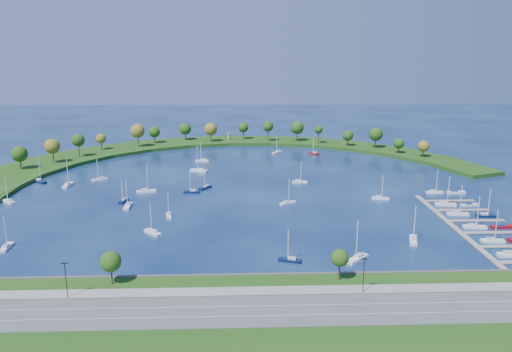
{
  "coord_description": "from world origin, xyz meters",
  "views": [
    {
      "loc": [
        -3.84,
        -241.74,
        67.64
      ],
      "look_at": [
        5.0,
        5.0,
        4.0
      ],
      "focal_mm": 35.91,
      "sensor_mm": 36.0,
      "label": 1
    }
  ],
  "objects_px": {
    "moored_boat_0": "(314,153)",
    "moored_boat_3": "(6,246)",
    "moored_boat_21": "(358,258)",
    "moored_boat_1": "(290,259)",
    "moored_boat_14": "(288,202)",
    "moored_boat_9": "(153,232)",
    "docked_boat_0": "(511,254)",
    "moored_boat_4": "(202,160)",
    "docked_boat_8": "(445,204)",
    "docked_boat_9": "(470,205)",
    "docked_boat_5": "(502,226)",
    "docked_boat_11": "(456,192)",
    "dock_system": "(473,227)",
    "moored_boat_15": "(123,200)",
    "moored_boat_18": "(206,187)",
    "moored_boat_6": "(40,181)",
    "moored_boat_19": "(380,197)",
    "moored_boat_20": "(192,191)",
    "moored_boat_5": "(128,205)",
    "moored_boat_8": "(299,181)",
    "moored_boat_11": "(9,201)",
    "moored_boat_13": "(68,184)",
    "docked_boat_4": "(475,226)",
    "docked_boat_7": "(486,215)",
    "moored_boat_12": "(169,214)",
    "moored_boat_2": "(413,239)",
    "docked_boat_10": "(435,192)",
    "docked_boat_2": "(492,240)",
    "harbor_tower": "(229,136)",
    "moored_boat_16": "(199,170)",
    "moored_boat_10": "(146,191)",
    "moored_boat_7": "(277,152)",
    "moored_boat_17": "(100,179)"
  },
  "relations": [
    {
      "from": "moored_boat_0",
      "to": "moored_boat_3",
      "type": "relative_size",
      "value": 0.93
    },
    {
      "from": "moored_boat_0",
      "to": "moored_boat_21",
      "type": "distance_m",
      "value": 165.23
    },
    {
      "from": "moored_boat_1",
      "to": "moored_boat_14",
      "type": "bearing_deg",
      "value": -76.62
    },
    {
      "from": "moored_boat_9",
      "to": "docked_boat_0",
      "type": "bearing_deg",
      "value": -144.5
    },
    {
      "from": "moored_boat_4",
      "to": "docked_boat_8",
      "type": "bearing_deg",
      "value": 140.9
    },
    {
      "from": "moored_boat_0",
      "to": "moored_boat_3",
      "type": "bearing_deg",
      "value": 98.62
    },
    {
      "from": "moored_boat_9",
      "to": "docked_boat_9",
      "type": "relative_size",
      "value": 1.56
    },
    {
      "from": "docked_boat_5",
      "to": "docked_boat_9",
      "type": "relative_size",
      "value": 1.14
    },
    {
      "from": "docked_boat_9",
      "to": "docked_boat_11",
      "type": "bearing_deg",
      "value": 75.21
    },
    {
      "from": "dock_system",
      "to": "moored_boat_15",
      "type": "xyz_separation_m",
      "value": [
        -140.15,
        37.81,
        0.5
      ]
    },
    {
      "from": "moored_boat_18",
      "to": "docked_boat_5",
      "type": "bearing_deg",
      "value": 99.59
    },
    {
      "from": "moored_boat_6",
      "to": "moored_boat_19",
      "type": "relative_size",
      "value": 1.17
    },
    {
      "from": "moored_boat_20",
      "to": "moored_boat_0",
      "type": "bearing_deg",
      "value": -127.51
    },
    {
      "from": "moored_boat_3",
      "to": "moored_boat_5",
      "type": "distance_m",
      "value": 54.87
    },
    {
      "from": "moored_boat_5",
      "to": "moored_boat_18",
      "type": "relative_size",
      "value": 1.11
    },
    {
      "from": "moored_boat_21",
      "to": "docked_boat_0",
      "type": "relative_size",
      "value": 1.05
    },
    {
      "from": "moored_boat_21",
      "to": "docked_boat_8",
      "type": "height_order",
      "value": "moored_boat_21"
    },
    {
      "from": "moored_boat_9",
      "to": "docked_boat_9",
      "type": "bearing_deg",
      "value": -120.41
    },
    {
      "from": "moored_boat_8",
      "to": "moored_boat_20",
      "type": "xyz_separation_m",
      "value": [
        -52.67,
        -15.87,
        -0.0
      ]
    },
    {
      "from": "moored_boat_14",
      "to": "moored_boat_19",
      "type": "height_order",
      "value": "moored_boat_19"
    },
    {
      "from": "moored_boat_11",
      "to": "docked_boat_0",
      "type": "height_order",
      "value": "docked_boat_0"
    },
    {
      "from": "moored_boat_3",
      "to": "moored_boat_14",
      "type": "relative_size",
      "value": 1.04
    },
    {
      "from": "moored_boat_1",
      "to": "moored_boat_5",
      "type": "relative_size",
      "value": 0.89
    },
    {
      "from": "moored_boat_11",
      "to": "moored_boat_6",
      "type": "bearing_deg",
      "value": -51.82
    },
    {
      "from": "moored_boat_13",
      "to": "docked_boat_4",
      "type": "bearing_deg",
      "value": -104.96
    },
    {
      "from": "moored_boat_19",
      "to": "docked_boat_7",
      "type": "xyz_separation_m",
      "value": [
        36.09,
        -25.63,
        0.02
      ]
    },
    {
      "from": "moored_boat_12",
      "to": "docked_boat_8",
      "type": "distance_m",
      "value": 118.05
    },
    {
      "from": "moored_boat_6",
      "to": "docked_boat_4",
      "type": "xyz_separation_m",
      "value": [
        189.47,
        -73.13,
        -0.01
      ]
    },
    {
      "from": "moored_boat_2",
      "to": "moored_boat_21",
      "type": "bearing_deg",
      "value": 140.61
    },
    {
      "from": "moored_boat_2",
      "to": "docked_boat_11",
      "type": "xyz_separation_m",
      "value": [
        40.04,
        59.11,
        -0.29
      ]
    },
    {
      "from": "moored_boat_20",
      "to": "docked_boat_10",
      "type": "relative_size",
      "value": 0.96
    },
    {
      "from": "moored_boat_19",
      "to": "docked_boat_2",
      "type": "height_order",
      "value": "docked_boat_2"
    },
    {
      "from": "docked_boat_0",
      "to": "moored_boat_1",
      "type": "bearing_deg",
      "value": -174.48
    },
    {
      "from": "moored_boat_1",
      "to": "docked_boat_4",
      "type": "xyz_separation_m",
      "value": [
        73.0,
        27.99,
        0.05
      ]
    },
    {
      "from": "harbor_tower",
      "to": "moored_boat_16",
      "type": "relative_size",
      "value": 0.31
    },
    {
      "from": "moored_boat_10",
      "to": "docked_boat_4",
      "type": "bearing_deg",
      "value": -36.66
    },
    {
      "from": "moored_boat_14",
      "to": "docked_boat_8",
      "type": "xyz_separation_m",
      "value": [
        67.84,
        -5.1,
        0.06
      ]
    },
    {
      "from": "moored_boat_2",
      "to": "moored_boat_15",
      "type": "bearing_deg",
      "value": 82.79
    },
    {
      "from": "docked_boat_0",
      "to": "docked_boat_8",
      "type": "distance_m",
      "value": 54.66
    },
    {
      "from": "docked_boat_4",
      "to": "docked_boat_11",
      "type": "bearing_deg",
      "value": 81.73
    },
    {
      "from": "moored_boat_7",
      "to": "moored_boat_21",
      "type": "bearing_deg",
      "value": 49.1
    },
    {
      "from": "moored_boat_14",
      "to": "moored_boat_19",
      "type": "distance_m",
      "value": 42.6
    },
    {
      "from": "moored_boat_8",
      "to": "moored_boat_13",
      "type": "bearing_deg",
      "value": -176.67
    },
    {
      "from": "moored_boat_11",
      "to": "moored_boat_15",
      "type": "height_order",
      "value": "moored_boat_11"
    },
    {
      "from": "moored_boat_8",
      "to": "moored_boat_3",
      "type": "bearing_deg",
      "value": -141.18
    },
    {
      "from": "moored_boat_17",
      "to": "docked_boat_10",
      "type": "relative_size",
      "value": 0.97
    },
    {
      "from": "moored_boat_9",
      "to": "moored_boat_19",
      "type": "relative_size",
      "value": 1.08
    },
    {
      "from": "moored_boat_0",
      "to": "moored_boat_21",
      "type": "height_order",
      "value": "moored_boat_21"
    },
    {
      "from": "docked_boat_4",
      "to": "moored_boat_19",
      "type": "bearing_deg",
      "value": 130.22
    },
    {
      "from": "moored_boat_6",
      "to": "moored_boat_11",
      "type": "xyz_separation_m",
      "value": [
        -0.98,
        -34.04,
        -0.04
      ]
    }
  ]
}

